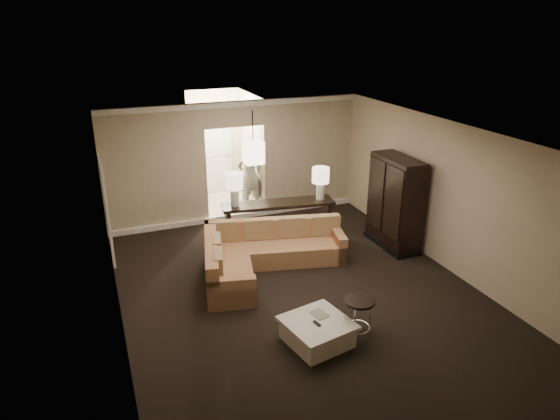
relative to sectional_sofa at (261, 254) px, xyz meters
name	(u,v)px	position (x,y,z in m)	size (l,w,h in m)	color
ground	(305,299)	(0.35, -1.30, -0.32)	(8.00, 8.00, 0.00)	black
wall_back	(236,162)	(0.35, 2.70, 1.08)	(6.00, 0.04, 2.80)	beige
wall_front	(483,381)	(0.35, -5.30, 1.08)	(6.00, 0.04, 2.80)	beige
wall_left	(114,254)	(-2.65, -1.30, 1.08)	(0.04, 8.00, 2.80)	beige
wall_right	(456,201)	(3.35, -1.30, 1.08)	(0.04, 8.00, 2.80)	beige
ceiling	(308,140)	(0.35, -1.30, 2.48)	(6.00, 8.00, 0.02)	white
crown_molding	(235,104)	(0.35, 2.65, 2.41)	(6.00, 0.10, 0.12)	white
baseboard	(238,216)	(0.35, 2.65, -0.26)	(6.00, 0.10, 0.12)	white
side_door	(107,210)	(-2.62, 1.50, 0.73)	(0.05, 0.90, 2.10)	white
foyer	(221,152)	(0.35, 4.04, 0.98)	(1.44, 2.02, 2.80)	beige
sectional_sofa	(261,254)	(0.00, 0.00, 0.00)	(3.11, 2.30, 0.82)	brown
coffee_table	(317,332)	(0.02, -2.49, -0.14)	(1.07, 1.07, 0.38)	silver
console_table	(278,219)	(0.76, 1.03, 0.22)	(2.41, 0.89, 0.91)	black
armoire	(395,205)	(2.94, 0.01, 0.60)	(0.57, 1.34, 1.92)	black
drink_table	(359,309)	(0.70, -2.50, 0.10)	(0.47, 0.47, 0.59)	black
table_lamp_left	(234,184)	(-0.14, 1.17, 1.05)	(0.36, 0.36, 0.70)	silver
table_lamp_right	(321,178)	(1.66, 0.89, 1.05)	(0.36, 0.36, 0.70)	silver
pendant_light	(253,152)	(0.35, 1.40, 1.63)	(0.38, 0.38, 1.09)	black
person	(250,171)	(0.80, 3.06, 0.68)	(0.73, 0.49, 2.01)	beige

